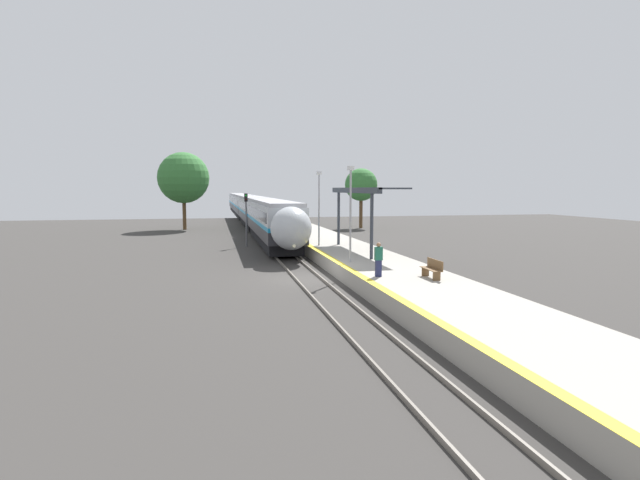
{
  "coord_description": "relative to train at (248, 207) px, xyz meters",
  "views": [
    {
      "loc": [
        -5.07,
        -27.06,
        5.05
      ],
      "look_at": [
        0.57,
        -0.65,
        2.26
      ],
      "focal_mm": 28.0,
      "sensor_mm": 36.0,
      "label": 1
    }
  ],
  "objects": [
    {
      "name": "rail_left",
      "position": [
        -0.72,
        -47.72,
        -2.23
      ],
      "size": [
        0.08,
        90.0,
        0.15
      ],
      "primitive_type": "cube",
      "color": "slate",
      "rests_on": "ground_plane"
    },
    {
      "name": "background_tree_left",
      "position": [
        -8.6,
        -11.3,
        4.05
      ],
      "size": [
        6.23,
        6.23,
        9.48
      ],
      "color": "brown",
      "rests_on": "ground_plane"
    },
    {
      "name": "ground_plane",
      "position": [
        0.0,
        -47.72,
        -2.3
      ],
      "size": [
        120.0,
        120.0,
        0.0
      ],
      "primitive_type": "plane",
      "color": "#383533"
    },
    {
      "name": "railway_signal",
      "position": [
        -2.3,
        -30.98,
        0.51
      ],
      "size": [
        0.28,
        0.28,
        4.63
      ],
      "color": "#59595E",
      "rests_on": "ground_plane"
    },
    {
      "name": "platform_right",
      "position": [
        4.06,
        -47.72,
        -1.87
      ],
      "size": [
        4.89,
        64.0,
        0.87
      ],
      "color": "#9E998E",
      "rests_on": "ground_plane"
    },
    {
      "name": "background_tree_right",
      "position": [
        13.39,
        -13.43,
        3.21
      ],
      "size": [
        4.14,
        4.14,
        7.62
      ],
      "color": "brown",
      "rests_on": "ground_plane"
    },
    {
      "name": "rail_right",
      "position": [
        0.72,
        -47.72,
        -2.23
      ],
      "size": [
        0.08,
        90.0,
        0.15
      ],
      "primitive_type": "cube",
      "color": "slate",
      "rests_on": "ground_plane"
    },
    {
      "name": "lamppost_near",
      "position": [
        2.51,
        -47.55,
        1.67
      ],
      "size": [
        0.36,
        0.2,
        5.45
      ],
      "color": "#9E9EA3",
      "rests_on": "platform_right"
    },
    {
      "name": "train",
      "position": [
        0.0,
        0.0,
        0.0
      ],
      "size": [
        2.91,
        86.57,
        4.02
      ],
      "color": "black",
      "rests_on": "ground_plane"
    },
    {
      "name": "platform_bench",
      "position": [
        4.92,
        -53.3,
        -0.97
      ],
      "size": [
        0.44,
        1.65,
        0.89
      ],
      "color": "brown",
      "rests_on": "platform_right"
    },
    {
      "name": "station_canopy",
      "position": [
        4.65,
        -42.59,
        2.52
      ],
      "size": [
        2.02,
        10.99,
        4.26
      ],
      "color": "#333842",
      "rests_on": "platform_right"
    },
    {
      "name": "person_waiting",
      "position": [
        2.57,
        -52.35,
        -0.59
      ],
      "size": [
        0.36,
        0.22,
        1.64
      ],
      "color": "navy",
      "rests_on": "platform_right"
    },
    {
      "name": "lamppost_mid",
      "position": [
        2.51,
        -38.9,
        1.67
      ],
      "size": [
        0.36,
        0.2,
        5.45
      ],
      "color": "#9E9EA3",
      "rests_on": "platform_right"
    }
  ]
}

